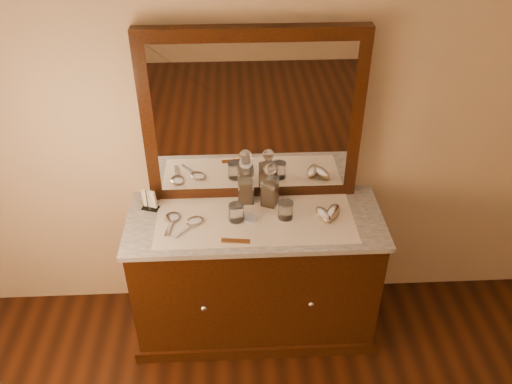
% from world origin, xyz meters
% --- Properties ---
extents(dresser_cabinet, '(1.40, 0.55, 0.82)m').
position_xyz_m(dresser_cabinet, '(0.00, 1.96, 0.41)').
color(dresser_cabinet, black).
rests_on(dresser_cabinet, floor).
extents(dresser_plinth, '(1.46, 0.59, 0.08)m').
position_xyz_m(dresser_plinth, '(0.00, 1.96, 0.04)').
color(dresser_plinth, black).
rests_on(dresser_plinth, floor).
extents(knob_left, '(0.04, 0.04, 0.04)m').
position_xyz_m(knob_left, '(-0.30, 1.67, 0.45)').
color(knob_left, silver).
rests_on(knob_left, dresser_cabinet).
extents(knob_right, '(0.04, 0.04, 0.04)m').
position_xyz_m(knob_right, '(0.30, 1.67, 0.45)').
color(knob_right, silver).
rests_on(knob_right, dresser_cabinet).
extents(marble_top, '(1.44, 0.59, 0.03)m').
position_xyz_m(marble_top, '(0.00, 1.96, 0.83)').
color(marble_top, silver).
rests_on(marble_top, dresser_cabinet).
extents(mirror_frame, '(1.20, 0.08, 1.00)m').
position_xyz_m(mirror_frame, '(0.00, 2.20, 1.35)').
color(mirror_frame, black).
rests_on(mirror_frame, marble_top).
extents(mirror_glass, '(1.06, 0.01, 0.86)m').
position_xyz_m(mirror_glass, '(0.00, 2.17, 1.35)').
color(mirror_glass, white).
rests_on(mirror_glass, marble_top).
extents(lace_runner, '(1.10, 0.45, 0.00)m').
position_xyz_m(lace_runner, '(0.00, 1.94, 0.85)').
color(lace_runner, white).
rests_on(lace_runner, marble_top).
extents(pin_dish, '(0.08, 0.08, 0.01)m').
position_xyz_m(pin_dish, '(-0.03, 1.94, 0.86)').
color(pin_dish, white).
rests_on(pin_dish, lace_runner).
extents(comb, '(0.16, 0.05, 0.01)m').
position_xyz_m(comb, '(-0.11, 1.76, 0.86)').
color(comb, brown).
rests_on(comb, lace_runner).
extents(napkin_rack, '(0.11, 0.09, 0.14)m').
position_xyz_m(napkin_rack, '(-0.59, 2.08, 0.91)').
color(napkin_rack, black).
rests_on(napkin_rack, marble_top).
extents(decanter_left, '(0.09, 0.09, 0.30)m').
position_xyz_m(decanter_left, '(-0.04, 2.12, 0.97)').
color(decanter_left, brown).
rests_on(decanter_left, lace_runner).
extents(decanter_right, '(0.11, 0.11, 0.27)m').
position_xyz_m(decanter_right, '(0.09, 2.08, 0.96)').
color(decanter_right, brown).
rests_on(decanter_right, lace_runner).
extents(brush_near, '(0.11, 0.16, 0.04)m').
position_xyz_m(brush_near, '(0.38, 1.93, 0.87)').
color(brush_near, '#917C59').
rests_on(brush_near, lace_runner).
extents(brush_far, '(0.12, 0.16, 0.04)m').
position_xyz_m(brush_far, '(0.44, 1.95, 0.87)').
color(brush_far, '#917C59').
rests_on(brush_far, lace_runner).
extents(hand_mirror_outer, '(0.10, 0.22, 0.02)m').
position_xyz_m(hand_mirror_outer, '(-0.46, 1.95, 0.86)').
color(hand_mirror_outer, silver).
rests_on(hand_mirror_outer, lace_runner).
extents(hand_mirror_inner, '(0.18, 0.20, 0.02)m').
position_xyz_m(hand_mirror_inner, '(-0.35, 1.91, 0.86)').
color(hand_mirror_inner, silver).
rests_on(hand_mirror_inner, lace_runner).
extents(tumblers, '(0.36, 0.10, 0.10)m').
position_xyz_m(tumblers, '(0.03, 1.95, 0.90)').
color(tumblers, white).
rests_on(tumblers, lace_runner).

